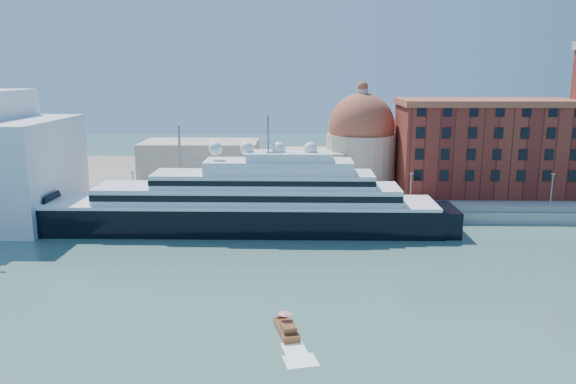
{
  "coord_description": "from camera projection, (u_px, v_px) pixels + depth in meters",
  "views": [
    {
      "loc": [
        6.17,
        -87.33,
        32.33
      ],
      "look_at": [
        3.88,
        18.0,
        9.28
      ],
      "focal_mm": 35.0,
      "sensor_mm": 36.0,
      "label": 1
    }
  ],
  "objects": [
    {
      "name": "water_taxi",
      "position": [
        287.0,
        328.0,
        70.06
      ],
      "size": [
        3.5,
        6.44,
        2.91
      ],
      "rotation": [
        0.0,
        0.0,
        0.25
      ],
      "color": "brown",
      "rests_on": "ground"
    },
    {
      "name": "ground",
      "position": [
        262.0,
        270.0,
        92.33
      ],
      "size": [
        400.0,
        400.0,
        0.0
      ],
      "primitive_type": "plane",
      "color": "#365E55",
      "rests_on": "ground"
    },
    {
      "name": "lamp_posts",
      "position": [
        214.0,
        175.0,
        122.01
      ],
      "size": [
        120.8,
        2.4,
        18.0
      ],
      "color": "slate",
      "rests_on": "quay"
    },
    {
      "name": "warehouse",
      "position": [
        485.0,
        146.0,
        139.06
      ],
      "size": [
        43.0,
        19.0,
        23.25
      ],
      "color": "maroon",
      "rests_on": "land"
    },
    {
      "name": "quay_fence",
      "position": [
        271.0,
        209.0,
        120.48
      ],
      "size": [
        180.0,
        0.1,
        1.2
      ],
      "primitive_type": "cube",
      "color": "slate",
      "rests_on": "quay"
    },
    {
      "name": "superyacht",
      "position": [
        225.0,
        208.0,
        113.96
      ],
      "size": [
        92.29,
        12.79,
        27.58
      ],
      "color": "black",
      "rests_on": "ground"
    },
    {
      "name": "quay",
      "position": [
        272.0,
        212.0,
        125.27
      ],
      "size": [
        180.0,
        10.0,
        2.5
      ],
      "primitive_type": "cube",
      "color": "gray",
      "rests_on": "ground"
    },
    {
      "name": "church",
      "position": [
        301.0,
        153.0,
        146.23
      ],
      "size": [
        66.0,
        18.0,
        25.5
      ],
      "color": "beige",
      "rests_on": "land"
    },
    {
      "name": "land",
      "position": [
        279.0,
        178.0,
        165.37
      ],
      "size": [
        260.0,
        72.0,
        2.0
      ],
      "primitive_type": "cube",
      "color": "slate",
      "rests_on": "ground"
    },
    {
      "name": "service_barge",
      "position": [
        93.0,
        229.0,
        113.75
      ],
      "size": [
        12.06,
        4.54,
        2.67
      ],
      "rotation": [
        0.0,
        0.0,
        -0.05
      ],
      "color": "white",
      "rests_on": "ground"
    }
  ]
}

